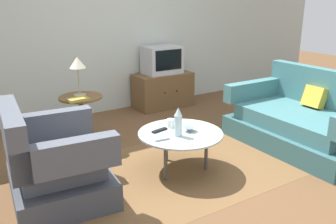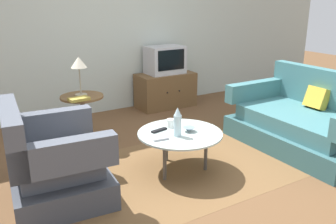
{
  "view_description": "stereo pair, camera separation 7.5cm",
  "coord_description": "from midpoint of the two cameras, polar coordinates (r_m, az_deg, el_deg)",
  "views": [
    {
      "loc": [
        -2.04,
        -2.67,
        1.7
      ],
      "look_at": [
        -0.13,
        0.34,
        0.55
      ],
      "focal_mm": 38.52,
      "sensor_mm": 36.0,
      "label": 1
    },
    {
      "loc": [
        -1.98,
        -2.71,
        1.7
      ],
      "look_at": [
        -0.13,
        0.34,
        0.55
      ],
      "focal_mm": 38.52,
      "sensor_mm": 36.0,
      "label": 2
    }
  ],
  "objects": [
    {
      "name": "tv_stand",
      "position": [
        5.76,
        -0.03,
        3.48
      ],
      "size": [
        0.91,
        0.49,
        0.54
      ],
      "color": "brown",
      "rests_on": "ground"
    },
    {
      "name": "ground_plane",
      "position": [
        3.76,
        5.02,
        -9.06
      ],
      "size": [
        16.0,
        16.0,
        0.0
      ],
      "primitive_type": "plane",
      "color": "brown"
    },
    {
      "name": "back_wall",
      "position": [
        5.49,
        -10.01,
        13.96
      ],
      "size": [
        9.0,
        0.12,
        2.7
      ],
      "primitive_type": "cube",
      "color": "#B2BCB2",
      "rests_on": "ground"
    },
    {
      "name": "tv_remote_silver",
      "position": [
        3.4,
        -0.52,
        -4.29
      ],
      "size": [
        0.15,
        0.07,
        0.02
      ],
      "rotation": [
        0.0,
        0.0,
        3.0
      ],
      "color": "#B2B2B7",
      "rests_on": "coffee_table"
    },
    {
      "name": "area_rug",
      "position": [
        3.76,
        2.43,
        -9.04
      ],
      "size": [
        2.33,
        1.6,
        0.0
      ],
      "primitive_type": "cube",
      "color": "brown",
      "rests_on": "ground"
    },
    {
      "name": "mug",
      "position": [
        3.72,
        1.05,
        -1.77
      ],
      "size": [
        0.12,
        0.08,
        0.09
      ],
      "color": "white",
      "rests_on": "coffee_table"
    },
    {
      "name": "table_lamp",
      "position": [
        4.22,
        -13.43,
        7.19
      ],
      "size": [
        0.18,
        0.18,
        0.46
      ],
      "color": "#9E937A",
      "rests_on": "side_table"
    },
    {
      "name": "side_table",
      "position": [
        4.35,
        -12.86,
        0.41
      ],
      "size": [
        0.5,
        0.5,
        0.6
      ],
      "color": "brown",
      "rests_on": "ground"
    },
    {
      "name": "vase",
      "position": [
        3.45,
        2.14,
        -1.66
      ],
      "size": [
        0.08,
        0.08,
        0.29
      ],
      "color": "silver",
      "rests_on": "coffee_table"
    },
    {
      "name": "tv_remote_dark",
      "position": [
        3.62,
        -0.82,
        -2.9
      ],
      "size": [
        0.18,
        0.08,
        0.02
      ],
      "rotation": [
        0.0,
        0.0,
        3.34
      ],
      "color": "black",
      "rests_on": "coffee_table"
    },
    {
      "name": "armchair",
      "position": [
        3.28,
        -17.22,
        -8.02
      ],
      "size": [
        0.88,
        0.99,
        0.87
      ],
      "rotation": [
        0.0,
        0.0,
        -1.66
      ],
      "color": "#3E424B",
      "rests_on": "ground"
    },
    {
      "name": "coffee_table",
      "position": [
        3.6,
        2.49,
        -3.7
      ],
      "size": [
        0.85,
        0.85,
        0.41
      ],
      "color": "#B2C6C1",
      "rests_on": "ground"
    },
    {
      "name": "television",
      "position": [
        5.67,
        -0.12,
        8.25
      ],
      "size": [
        0.58,
        0.39,
        0.43
      ],
      "color": "#B7B7BC",
      "rests_on": "tv_stand"
    },
    {
      "name": "bowl",
      "position": [
        3.61,
        3.95,
        -2.75
      ],
      "size": [
        0.13,
        0.13,
        0.04
      ],
      "color": "slate",
      "rests_on": "coffee_table"
    },
    {
      "name": "couch",
      "position": [
        4.52,
        21.34,
        -1.65
      ],
      "size": [
        0.99,
        1.62,
        0.87
      ],
      "rotation": [
        0.0,
        0.0,
        1.57
      ],
      "color": "#325C60",
      "rests_on": "ground"
    },
    {
      "name": "book",
      "position": [
        4.11,
        -13.41,
        2.02
      ],
      "size": [
        0.23,
        0.16,
        0.03
      ],
      "rotation": [
        0.0,
        0.0,
        0.1
      ],
      "color": "olive",
      "rests_on": "side_table"
    }
  ]
}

